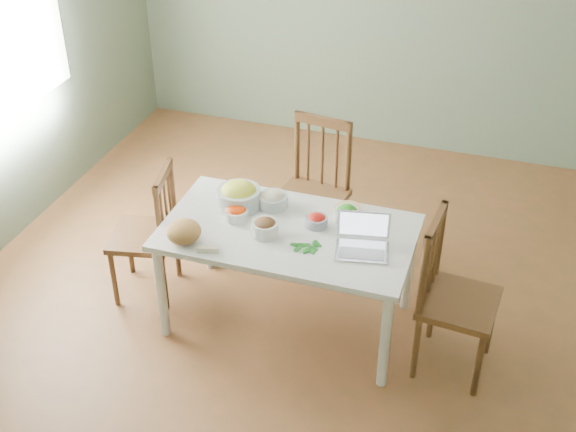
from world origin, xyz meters
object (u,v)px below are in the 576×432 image
(chair_right, at_px, (460,300))
(laptop, at_px, (363,237))
(bread_boule, at_px, (184,231))
(chair_left, at_px, (142,233))
(bowl_squash, at_px, (239,195))
(chair_far, at_px, (310,196))
(dining_table, at_px, (288,276))

(chair_right, relative_size, laptop, 3.31)
(bread_boule, relative_size, laptop, 0.67)
(chair_left, distance_m, bowl_squash, 0.72)
(bread_boule, height_order, laptop, laptop)
(bowl_squash, bearing_deg, laptop, -16.13)
(bread_boule, height_order, bowl_squash, bowl_squash)
(chair_far, height_order, bread_boule, chair_far)
(laptop, bearing_deg, bowl_squash, 152.93)
(bread_boule, distance_m, bowl_squash, 0.49)
(chair_far, relative_size, chair_right, 1.02)
(dining_table, distance_m, chair_left, 1.01)
(bread_boule, bearing_deg, laptop, 11.69)
(chair_far, distance_m, bread_boule, 1.15)
(chair_far, relative_size, bowl_squash, 3.74)
(dining_table, xyz_separation_m, bread_boule, (-0.55, -0.30, 0.42))
(chair_right, xyz_separation_m, bowl_squash, (-1.44, 0.24, 0.29))
(chair_left, bearing_deg, bread_boule, 45.39)
(dining_table, bearing_deg, chair_far, 95.82)
(chair_far, height_order, chair_right, chair_far)
(chair_far, xyz_separation_m, chair_left, (-0.93, -0.71, -0.05))
(chair_right, height_order, bread_boule, chair_right)
(dining_table, height_order, chair_right, chair_right)
(chair_far, distance_m, laptop, 1.02)
(chair_far, bearing_deg, laptop, -47.38)
(bread_boule, relative_size, bowl_squash, 0.74)
(laptop, bearing_deg, dining_table, 158.78)
(bread_boule, bearing_deg, dining_table, 28.68)
(chair_left, height_order, bowl_squash, chair_left)
(dining_table, xyz_separation_m, chair_left, (-1.01, 0.00, 0.12))
(bowl_squash, relative_size, laptop, 0.91)
(dining_table, bearing_deg, chair_left, 179.96)
(chair_far, xyz_separation_m, bread_boule, (-0.47, -1.01, 0.26))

